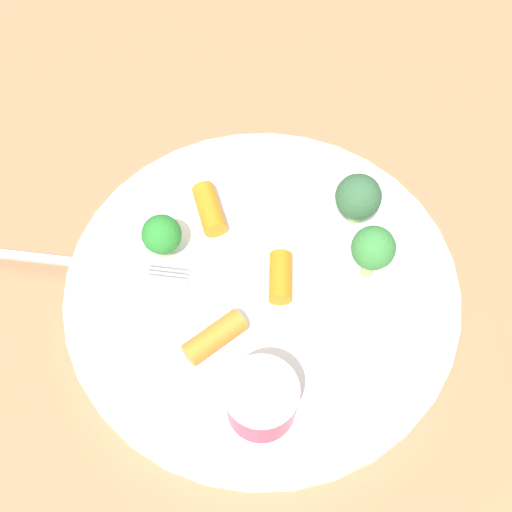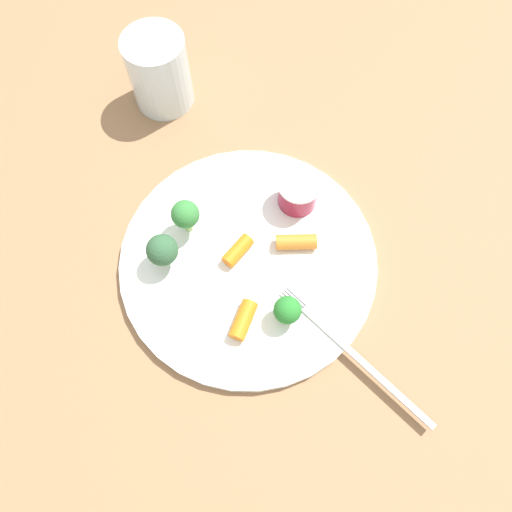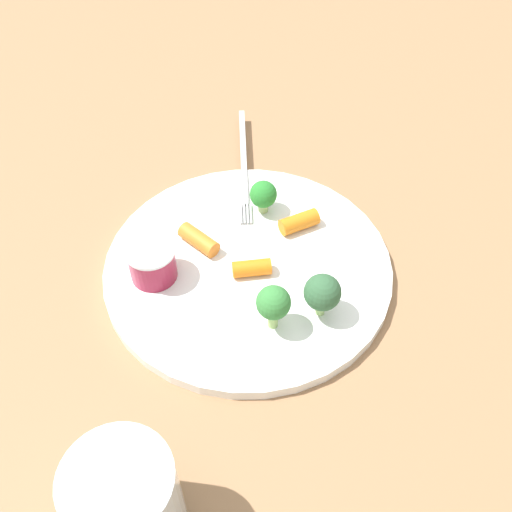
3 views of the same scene
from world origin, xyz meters
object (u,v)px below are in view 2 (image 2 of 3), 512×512
broccoli_floret_1 (187,213)px  fork (352,353)px  sauce_cup (298,193)px  broccoli_floret_2 (287,310)px  carrot_stick_1 (243,320)px  carrot_stick_0 (238,251)px  broccoli_floret_0 (162,250)px  drinking_glass (159,72)px  carrot_stick_2 (296,242)px  plate (248,261)px

broccoli_floret_1 → fork: (0.04, 0.22, -0.03)m
sauce_cup → broccoli_floret_2: same height
sauce_cup → carrot_stick_1: (0.15, 0.02, -0.01)m
carrot_stick_0 → carrot_stick_1: bearing=34.3°
broccoli_floret_0 → carrot_stick_0: size_ratio=1.27×
broccoli_floret_1 → sauce_cup: bearing=134.1°
drinking_glass → sauce_cup: bearing=75.3°
carrot_stick_2 → fork: bearing=53.2°
sauce_cup → fork: sauce_cup is taller
plate → drinking_glass: (-0.15, -0.20, 0.04)m
broccoli_floret_1 → carrot_stick_0: (0.00, 0.06, -0.02)m
broccoli_floret_1 → carrot_stick_2: size_ratio=1.12×
broccoli_floret_1 → carrot_stick_2: broccoli_floret_1 is taller
broccoli_floret_0 → fork: size_ratio=0.24×
broccoli_floret_0 → fork: 0.22m
plate → carrot_stick_0: 0.02m
plate → sauce_cup: sauce_cup is taller
broccoli_floret_0 → carrot_stick_0: 0.08m
carrot_stick_1 → drinking_glass: 0.32m
plate → broccoli_floret_2: broccoli_floret_2 is taller
broccoli_floret_0 → carrot_stick_0: (-0.04, 0.06, -0.02)m
broccoli_floret_0 → broccoli_floret_1: 0.05m
broccoli_floret_0 → carrot_stick_1: bearing=80.0°
broccoli_floret_2 → broccoli_floret_0: bearing=-86.7°
sauce_cup → carrot_stick_2: 0.06m
broccoli_floret_1 → carrot_stick_0: size_ratio=1.32×
fork → drinking_glass: size_ratio=2.05×
carrot_stick_2 → broccoli_floret_2: bearing=20.5°
broccoli_floret_1 → plate: bearing=87.7°
carrot_stick_0 → fork: size_ratio=0.19×
plate → broccoli_floret_0: broccoli_floret_0 is taller
plate → broccoli_floret_0: bearing=-59.1°
carrot_stick_0 → carrot_stick_1: (0.06, 0.04, 0.00)m
plate → sauce_cup: size_ratio=6.04×
carrot_stick_1 → carrot_stick_2: same height
sauce_cup → broccoli_floret_2: size_ratio=1.25×
broccoli_floret_2 → carrot_stick_2: size_ratio=0.85×
carrot_stick_1 → carrot_stick_2: bearing=176.2°
broccoli_floret_2 → plate: bearing=-119.2°
broccoli_floret_1 → fork: broccoli_floret_1 is taller
sauce_cup → drinking_glass: drinking_glass is taller
broccoli_floret_1 → broccoli_floret_2: 0.15m
carrot_stick_1 → fork: size_ratio=0.21×
fork → carrot_stick_2: bearing=-126.8°
fork → carrot_stick_0: bearing=-103.9°
carrot_stick_0 → carrot_stick_2: same height
broccoli_floret_2 → drinking_glass: (-0.18, -0.27, 0.01)m
drinking_glass → broccoli_floret_1: bearing=42.1°
broccoli_floret_1 → drinking_glass: drinking_glass is taller
broccoli_floret_0 → broccoli_floret_1: size_ratio=0.96×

